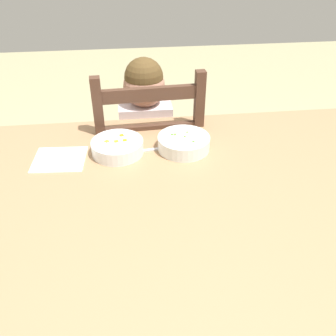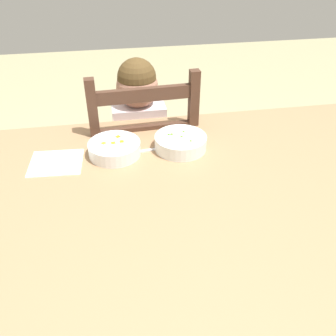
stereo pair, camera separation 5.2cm
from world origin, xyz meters
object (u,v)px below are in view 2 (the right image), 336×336
at_px(dining_chair, 142,169).
at_px(bowl_of_carrots, 115,148).
at_px(dining_table, 185,217).
at_px(bowl_of_peas, 181,142).
at_px(child_figure, 140,136).
at_px(spoon, 138,151).

bearing_deg(dining_chair, bowl_of_carrots, -111.59).
height_order(dining_table, bowl_of_peas, bowl_of_peas).
relative_size(dining_table, child_figure, 1.62).
height_order(bowl_of_carrots, spoon, bowl_of_carrots).
bearing_deg(dining_chair, dining_table, -82.56).
height_order(dining_table, spoon, spoon).
relative_size(dining_table, dining_chair, 1.63).
bearing_deg(dining_table, bowl_of_peas, 81.63).
bearing_deg(child_figure, dining_table, -82.21).
distance_m(dining_chair, bowl_of_peas, 0.44).
distance_m(dining_table, bowl_of_peas, 0.29).
bearing_deg(bowl_of_peas, dining_table, -98.37).
relative_size(child_figure, spoon, 7.03).
distance_m(dining_table, spoon, 0.30).
relative_size(dining_chair, child_figure, 0.99).
bearing_deg(bowl_of_peas, dining_chair, 110.69).
xyz_separation_m(dining_table, bowl_of_carrots, (-0.19, 0.27, 0.11)).
height_order(dining_table, dining_chair, dining_chair).
height_order(dining_chair, spoon, dining_chair).
bearing_deg(child_figure, dining_chair, 67.12).
bearing_deg(child_figure, spoon, -96.84).
height_order(dining_chair, child_figure, child_figure).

